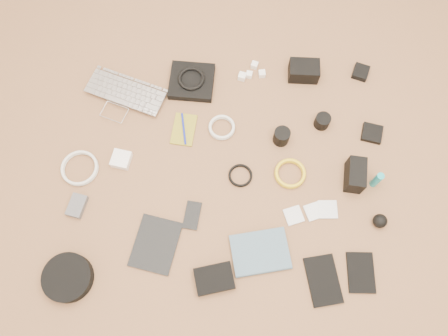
{
  "coord_description": "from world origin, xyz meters",
  "views": [
    {
      "loc": [
        0.0,
        -0.59,
        1.7
      ],
      "look_at": [
        -0.01,
        0.03,
        0.02
      ],
      "focal_mm": 35.0,
      "sensor_mm": 36.0,
      "label": 1
    }
  ],
  "objects_px": {
    "laptop": "(121,101)",
    "phone": "(192,215)",
    "dslr_camera": "(304,71)",
    "headphone_case": "(68,278)",
    "paperback": "(264,273)",
    "tablet": "(156,244)"
  },
  "relations": [
    {
      "from": "phone",
      "to": "paperback",
      "type": "height_order",
      "value": "paperback"
    },
    {
      "from": "tablet",
      "to": "headphone_case",
      "type": "relative_size",
      "value": 1.15
    },
    {
      "from": "dslr_camera",
      "to": "phone",
      "type": "xyz_separation_m",
      "value": [
        -0.46,
        -0.66,
        -0.03
      ]
    },
    {
      "from": "dslr_camera",
      "to": "headphone_case",
      "type": "bearing_deg",
      "value": -133.65
    },
    {
      "from": "laptop",
      "to": "paperback",
      "type": "relative_size",
      "value": 1.6
    },
    {
      "from": "laptop",
      "to": "tablet",
      "type": "distance_m",
      "value": 0.65
    },
    {
      "from": "laptop",
      "to": "paperback",
      "type": "xyz_separation_m",
      "value": [
        0.62,
        -0.72,
        -0.0
      ]
    },
    {
      "from": "paperback",
      "to": "dslr_camera",
      "type": "bearing_deg",
      "value": -22.22
    },
    {
      "from": "paperback",
      "to": "laptop",
      "type": "bearing_deg",
      "value": 29.99
    },
    {
      "from": "headphone_case",
      "to": "paperback",
      "type": "bearing_deg",
      "value": 2.77
    },
    {
      "from": "dslr_camera",
      "to": "phone",
      "type": "height_order",
      "value": "dslr_camera"
    },
    {
      "from": "paperback",
      "to": "phone",
      "type": "bearing_deg",
      "value": 41.6
    },
    {
      "from": "tablet",
      "to": "laptop",
      "type": "bearing_deg",
      "value": 120.44
    },
    {
      "from": "laptop",
      "to": "phone",
      "type": "xyz_separation_m",
      "value": [
        0.34,
        -0.5,
        -0.01
      ]
    },
    {
      "from": "dslr_camera",
      "to": "headphone_case",
      "type": "relative_size",
      "value": 0.71
    },
    {
      "from": "laptop",
      "to": "dslr_camera",
      "type": "height_order",
      "value": "dslr_camera"
    },
    {
      "from": "laptop",
      "to": "phone",
      "type": "relative_size",
      "value": 3.05
    },
    {
      "from": "headphone_case",
      "to": "paperback",
      "type": "height_order",
      "value": "headphone_case"
    },
    {
      "from": "laptop",
      "to": "paperback",
      "type": "bearing_deg",
      "value": -29.28
    },
    {
      "from": "phone",
      "to": "paperback",
      "type": "xyz_separation_m",
      "value": [
        0.29,
        -0.22,
        0.01
      ]
    },
    {
      "from": "dslr_camera",
      "to": "paperback",
      "type": "height_order",
      "value": "dslr_camera"
    },
    {
      "from": "dslr_camera",
      "to": "tablet",
      "type": "relative_size",
      "value": 0.62
    }
  ]
}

